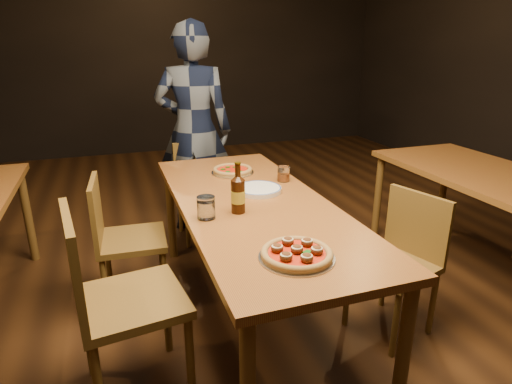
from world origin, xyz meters
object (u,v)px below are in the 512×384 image
object	(u,v)px
chair_main_nw	(132,299)
chair_main_sw	(132,239)
beer_bottle	(238,195)
chair_end	(202,191)
table_main	(253,213)
chair_main_e	(393,264)
pizza_margherita	(233,170)
pizza_meatball	(297,253)
plate_stack	(258,189)
amber_glass	(283,174)
diner	(194,131)
water_glass	(206,208)

from	to	relation	value
chair_main_nw	chair_main_sw	bearing A→B (deg)	-11.08
beer_bottle	chair_end	bearing A→B (deg)	86.21
table_main	chair_main_e	distance (m)	0.83
chair_end	pizza_margherita	distance (m)	0.75
chair_main_e	pizza_meatball	xyz separation A→B (m)	(-0.74, -0.32, 0.35)
chair_main_e	chair_end	distance (m)	1.76
beer_bottle	chair_main_nw	bearing A→B (deg)	-158.20
chair_main_e	beer_bottle	xyz separation A→B (m)	(-0.82, 0.24, 0.42)
chair_main_nw	chair_main_sw	xyz separation A→B (m)	(0.05, 0.78, -0.06)
chair_main_nw	pizza_meatball	xyz separation A→B (m)	(0.66, -0.33, 0.28)
plate_stack	amber_glass	distance (m)	0.26
table_main	pizza_meatball	xyz separation A→B (m)	(-0.05, -0.69, 0.09)
chair_main_nw	pizza_margherita	bearing A→B (deg)	-46.41
diner	pizza_meatball	bearing A→B (deg)	108.44
chair_main_nw	water_glass	xyz separation A→B (m)	(0.40, 0.21, 0.32)
beer_bottle	amber_glass	xyz separation A→B (m)	(0.43, 0.41, -0.05)
pizza_margherita	plate_stack	size ratio (longest dim) A/B	1.05
chair_end	water_glass	size ratio (longest dim) A/B	7.29
pizza_margherita	beer_bottle	xyz separation A→B (m)	(-0.17, -0.69, 0.08)
chair_main_sw	diner	xyz separation A→B (m)	(0.62, 1.03, 0.45)
amber_glass	diner	xyz separation A→B (m)	(-0.34, 1.17, 0.08)
diner	table_main	bearing A→B (deg)	110.15
table_main	amber_glass	distance (m)	0.43
water_glass	chair_main_sw	bearing A→B (deg)	121.74
chair_main_nw	chair_main_sw	distance (m)	0.78
chair_end	diner	distance (m)	0.52
chair_main_sw	chair_main_e	bearing A→B (deg)	-116.75
chair_end	water_glass	bearing A→B (deg)	-101.35
chair_main_nw	plate_stack	world-z (taller)	chair_main_nw
table_main	chair_end	size ratio (longest dim) A/B	2.41
chair_end	plate_stack	size ratio (longest dim) A/B	3.07
pizza_meatball	chair_main_e	bearing A→B (deg)	23.21
pizza_margherita	amber_glass	size ratio (longest dim) A/B	2.98
chair_main_nw	chair_end	distance (m)	1.72
pizza_meatball	diner	world-z (taller)	diner
plate_stack	pizza_meatball	bearing A→B (deg)	-98.76
table_main	chair_main_e	world-z (taller)	chair_main_e
chair_end	pizza_meatball	distance (m)	1.95
table_main	chair_main_e	xyz separation A→B (m)	(0.70, -0.37, -0.26)
pizza_meatball	pizza_margherita	world-z (taller)	pizza_meatball
pizza_meatball	amber_glass	distance (m)	1.03
pizza_meatball	beer_bottle	size ratio (longest dim) A/B	1.20
chair_main_nw	beer_bottle	size ratio (longest dim) A/B	3.75
chair_main_sw	amber_glass	bearing A→B (deg)	-94.45
chair_main_e	diner	world-z (taller)	diner
chair_main_sw	diner	world-z (taller)	diner
chair_main_e	beer_bottle	world-z (taller)	beer_bottle
amber_glass	diner	distance (m)	1.22
chair_main_sw	beer_bottle	world-z (taller)	beer_bottle
amber_glass	chair_end	bearing A→B (deg)	109.63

